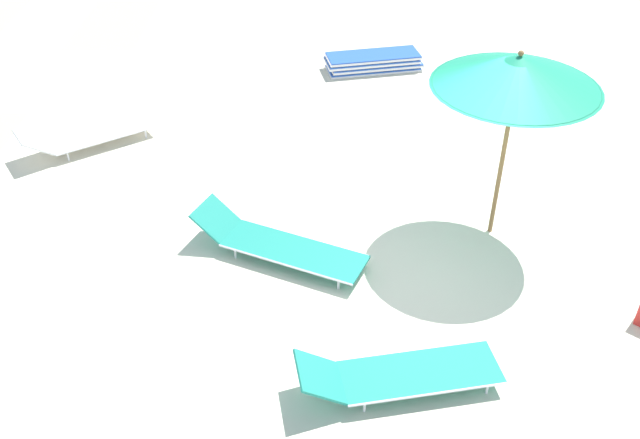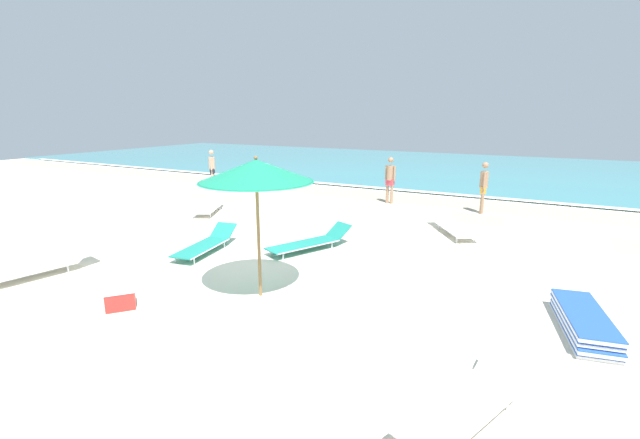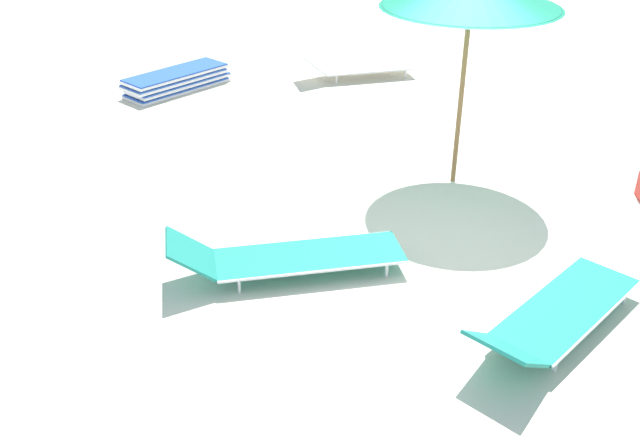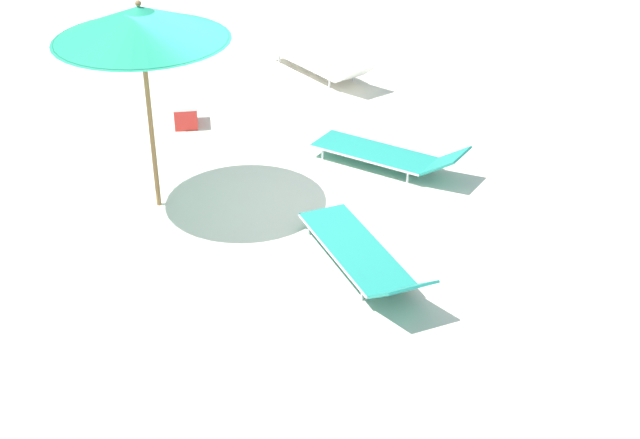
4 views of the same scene
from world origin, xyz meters
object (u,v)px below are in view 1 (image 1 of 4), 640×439
(sun_lounger_under_umbrella, at_px, (87,135))
(lounger_stack, at_px, (373,62))
(beach_umbrella, at_px, (518,72))
(sun_lounger_near_water_right, at_px, (278,244))
(sun_lounger_beside_umbrella, at_px, (399,373))
(sun_lounger_mid_beach_pair_a, at_px, (535,88))

(sun_lounger_under_umbrella, bearing_deg, lounger_stack, -91.87)
(beach_umbrella, xyz_separation_m, sun_lounger_near_water_right, (-0.57, 2.90, -2.15))
(beach_umbrella, height_order, lounger_stack, beach_umbrella)
(sun_lounger_under_umbrella, xyz_separation_m, sun_lounger_near_water_right, (-2.87, -3.25, -0.00))
(beach_umbrella, distance_m, sun_lounger_beside_umbrella, 3.82)
(lounger_stack, height_order, sun_lounger_mid_beach_pair_a, sun_lounger_mid_beach_pair_a)
(sun_lounger_under_umbrella, relative_size, sun_lounger_beside_umbrella, 0.94)
(sun_lounger_under_umbrella, height_order, sun_lounger_near_water_right, sun_lounger_near_water_right)
(lounger_stack, xyz_separation_m, sun_lounger_under_umbrella, (-3.01, 4.84, 0.05))
(sun_lounger_under_umbrella, relative_size, sun_lounger_mid_beach_pair_a, 0.97)
(sun_lounger_under_umbrella, relative_size, sun_lounger_near_water_right, 0.89)
(beach_umbrella, height_order, sun_lounger_beside_umbrella, beach_umbrella)
(sun_lounger_near_water_right, bearing_deg, lounger_stack, 9.31)
(sun_lounger_near_water_right, bearing_deg, sun_lounger_under_umbrella, 73.07)
(sun_lounger_beside_umbrella, height_order, sun_lounger_near_water_right, sun_lounger_near_water_right)
(lounger_stack, distance_m, sun_lounger_under_umbrella, 5.70)
(sun_lounger_under_umbrella, height_order, sun_lounger_mid_beach_pair_a, sun_lounger_mid_beach_pair_a)
(sun_lounger_near_water_right, xyz_separation_m, sun_lounger_mid_beach_pair_a, (4.63, -4.47, 0.01))
(beach_umbrella, bearing_deg, sun_lounger_under_umbrella, 69.54)
(sun_lounger_under_umbrella, distance_m, sun_lounger_near_water_right, 4.33)
(sun_lounger_beside_umbrella, height_order, sun_lounger_mid_beach_pair_a, sun_lounger_mid_beach_pair_a)
(beach_umbrella, relative_size, sun_lounger_mid_beach_pair_a, 1.22)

